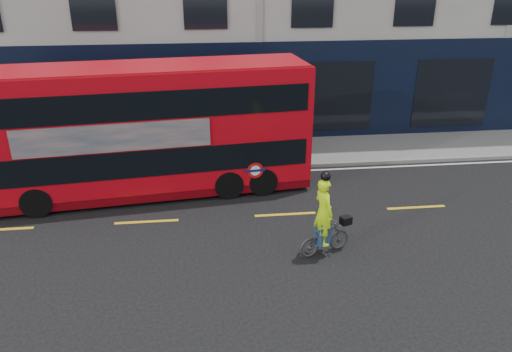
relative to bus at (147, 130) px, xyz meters
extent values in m
plane|color=black|center=(3.98, -3.58, -2.07)|extent=(120.00, 120.00, 0.00)
cube|color=slate|center=(3.98, 2.92, -2.01)|extent=(60.00, 3.00, 0.12)
cube|color=gray|center=(3.98, 1.42, -2.01)|extent=(60.00, 0.12, 0.13)
cube|color=black|center=(3.98, 4.40, -0.07)|extent=(50.00, 0.08, 4.00)
cube|color=silver|center=(3.98, 1.12, -2.07)|extent=(58.00, 0.10, 0.01)
cube|color=red|center=(-0.04, 0.00, 0.13)|extent=(10.15, 3.33, 3.58)
cube|color=#600309|center=(-0.04, 0.00, -1.80)|extent=(10.15, 3.29, 0.27)
cube|color=black|center=(-0.04, 0.00, -0.67)|extent=(9.76, 3.33, 0.82)
cube|color=black|center=(-0.04, 0.00, 1.05)|extent=(9.76, 3.33, 0.82)
cube|color=#A00B14|center=(-0.04, 0.00, 1.93)|extent=(9.94, 3.22, 0.07)
cube|color=black|center=(4.93, 0.54, -0.67)|extent=(0.26, 2.03, 0.82)
cube|color=black|center=(4.93, 0.54, 1.05)|extent=(0.26, 2.03, 0.82)
cube|color=tan|center=(-0.81, -1.26, 0.19)|extent=(5.41, 0.63, 0.82)
cylinder|color=red|center=(3.24, -0.81, -1.17)|extent=(0.51, 0.07, 0.51)
cylinder|color=white|center=(3.24, -0.82, -1.17)|extent=(0.33, 0.06, 0.33)
cube|color=#0C1459|center=(3.24, -0.82, -1.17)|extent=(0.63, 0.09, 0.08)
cylinder|color=black|center=(3.38, 0.37, -1.62)|extent=(1.15, 2.40, 0.91)
cylinder|color=black|center=(2.30, 0.25, -1.62)|extent=(1.15, 2.40, 0.91)
cylinder|color=black|center=(-3.28, -0.36, -1.62)|extent=(1.15, 2.40, 0.91)
imported|color=#484B4D|center=(4.61, -4.26, -1.64)|extent=(1.49, 0.87, 0.86)
imported|color=#B0E00C|center=(4.53, -4.29, -0.87)|extent=(0.61, 0.74, 1.74)
cube|color=black|center=(5.18, -4.05, -1.28)|extent=(0.32, 0.29, 0.21)
cube|color=navy|center=(4.53, -4.29, -1.46)|extent=(0.39, 0.43, 0.66)
sphere|color=black|center=(4.53, -4.29, 0.07)|extent=(0.25, 0.25, 0.25)
camera|label=1|loc=(1.67, -14.86, 4.77)|focal=35.00mm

